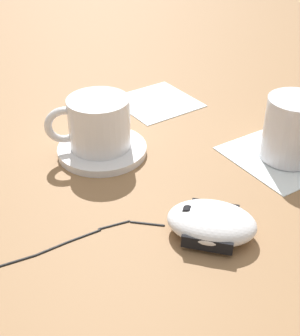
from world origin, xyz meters
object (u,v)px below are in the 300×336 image
object	(u,v)px
coffee_cup	(97,123)
drinking_glass	(292,129)
computer_mouse	(211,222)
saucer	(102,150)

from	to	relation	value
coffee_cup	drinking_glass	bearing A→B (deg)	-49.69
computer_mouse	coffee_cup	bearing A→B (deg)	82.58
saucer	computer_mouse	bearing A→B (deg)	-97.87
computer_mouse	drinking_glass	xyz separation A→B (m)	(0.19, 0.02, 0.03)
saucer	coffee_cup	distance (m)	0.04
computer_mouse	drinking_glass	world-z (taller)	drinking_glass
computer_mouse	saucer	bearing A→B (deg)	82.13
coffee_cup	drinking_glass	world-z (taller)	drinking_glass
saucer	drinking_glass	xyz separation A→B (m)	(0.16, -0.19, 0.04)
saucer	coffee_cup	bearing A→B (deg)	101.78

